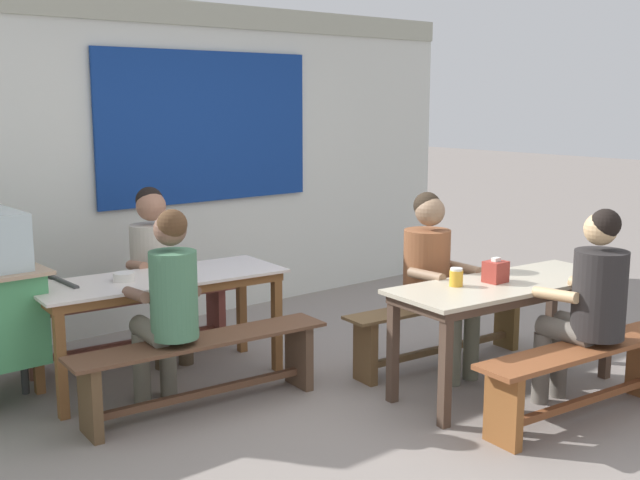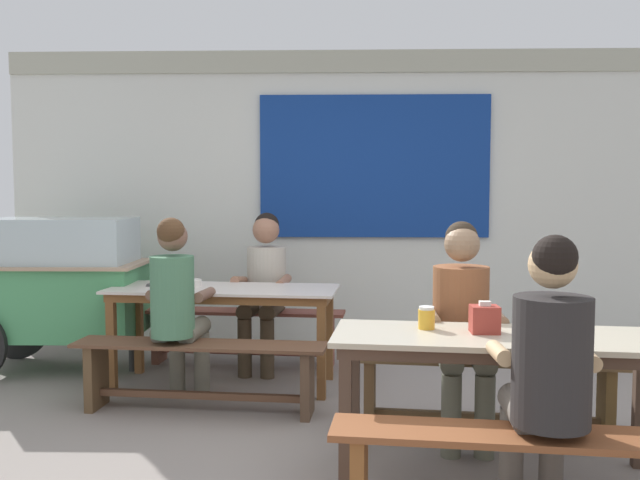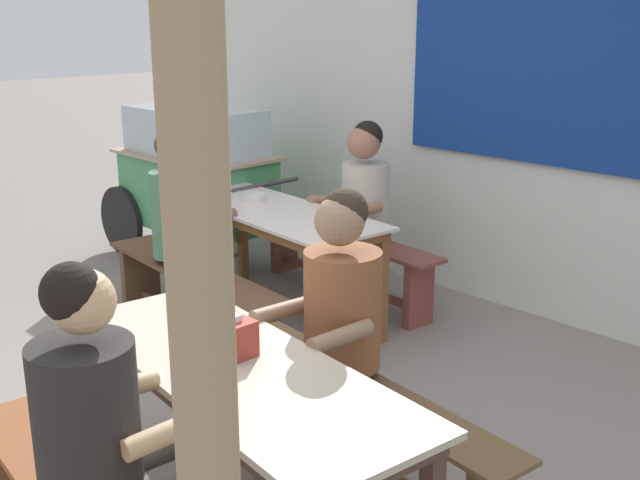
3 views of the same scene
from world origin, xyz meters
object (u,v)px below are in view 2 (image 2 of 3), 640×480
person_left_back_turned (176,301)px  tissue_box (485,319)px  person_right_near_table (462,316)px  person_near_front (547,366)px  person_center_facing (265,279)px  condiment_jar (426,318)px  soup_bowl (192,283)px  bench_near_front (516,467)px  dining_table_near (499,351)px  bench_far_front (200,367)px  bench_near_back (485,387)px  bench_far_back (243,328)px  food_cart (59,282)px  dining_table_far (223,298)px

person_left_back_turned → tissue_box: 2.09m
person_right_near_table → tissue_box: (0.02, -0.51, 0.08)m
person_right_near_table → person_near_front: person_near_front is taller
person_center_facing → tissue_box: person_center_facing is taller
condiment_jar → person_center_facing: bearing=118.4°
soup_bowl → tissue_box: bearing=-40.8°
person_left_back_turned → person_center_facing: size_ratio=1.01×
bench_near_front → dining_table_near: bearing=83.9°
bench_far_front → bench_near_back: size_ratio=1.04×
dining_table_near → soup_bowl: size_ratio=12.19×
dining_table_near → soup_bowl: (-1.90, 1.63, 0.11)m
bench_far_back → tissue_box: tissue_box is taller
person_right_near_table → person_left_back_turned: size_ratio=1.00×
person_near_front → condiment_jar: (-0.42, 0.69, 0.07)m
person_near_front → tissue_box: bearing=102.9°
bench_near_front → tissue_box: bearing=90.3°
bench_near_back → food_cart: food_cart is taller
condiment_jar → person_left_back_turned: bearing=148.7°
bench_near_front → soup_bowl: size_ratio=11.14×
person_left_back_turned → person_near_front: same height
soup_bowl → bench_near_back: bearing=-27.3°
person_center_facing → dining_table_far: bearing=-115.6°
soup_bowl → person_left_back_turned: bearing=-88.3°
dining_table_far → person_right_near_table: (1.57, -1.03, 0.07)m
food_cart → condiment_jar: bearing=-34.0°
dining_table_near → bench_near_front: 0.70m
person_left_back_turned → food_cart: bearing=142.7°
bench_far_back → person_near_front: 3.25m
bench_near_back → person_center_facing: bearing=134.7°
bench_far_back → condiment_jar: size_ratio=14.58×
dining_table_near → person_center_facing: bearing=123.9°
dining_table_far → bench_near_front: size_ratio=1.10×
dining_table_far → condiment_jar: size_ratio=14.74×
bench_near_back → condiment_jar: condiment_jar is taller
bench_far_front → bench_near_back: 1.82m
dining_table_far → bench_near_front: bearing=-54.0°
bench_far_front → person_left_back_turned: 0.46m
dining_table_far → condiment_jar: (1.32, -1.45, 0.14)m
tissue_box → dining_table_far: bearing=135.9°
person_left_back_turned → tissue_box: bearing=-29.5°
food_cart → bench_near_front: bearing=-40.7°
bench_far_front → bench_far_back: bearing=85.0°
person_right_near_table → bench_near_front: bearing=-88.8°
bench_far_front → person_near_front: bearing=-40.7°
person_center_facing → food_cart: bearing=-174.7°
tissue_box → person_right_near_table: bearing=92.4°
person_center_facing → person_near_front: 3.05m
bench_near_front → condiment_jar: 0.93m
bench_near_front → food_cart: bearing=139.3°
person_right_near_table → person_center_facing: 2.04m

